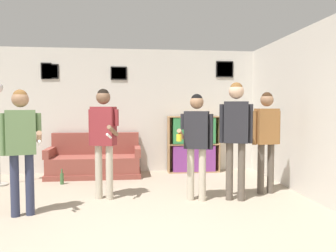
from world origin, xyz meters
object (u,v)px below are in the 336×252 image
(person_watcher_holding_cup, at_px, (197,136))
(person_spectator_near_bookshelf, at_px, (236,127))
(bookshelf, at_px, (193,144))
(person_player_foreground_center, at_px, (104,131))
(person_player_foreground_left, at_px, (21,139))
(person_spectator_far_right, at_px, (266,132))
(couch, at_px, (95,162))
(drinking_cup, at_px, (187,114))
(bottle_on_floor, at_px, (62,178))

(person_watcher_holding_cup, bearing_deg, person_spectator_near_bookshelf, -5.06)
(bookshelf, distance_m, person_spectator_near_bookshelf, 2.32)
(person_player_foreground_center, bearing_deg, person_player_foreground_left, -145.50)
(person_watcher_holding_cup, distance_m, person_spectator_far_right, 1.26)
(couch, relative_size, drinking_cup, 19.11)
(person_player_foreground_center, height_order, person_spectator_far_right, person_player_foreground_center)
(couch, xyz_separation_m, drinking_cup, (1.97, 0.20, 0.99))
(couch, height_order, person_spectator_near_bookshelf, person_spectator_near_bookshelf)
(bookshelf, xyz_separation_m, person_player_foreground_left, (-2.78, -2.65, 0.40))
(couch, relative_size, person_player_foreground_center, 1.11)
(person_player_foreground_left, distance_m, person_player_foreground_center, 1.21)
(bottle_on_floor, bearing_deg, bookshelf, 18.50)
(person_spectator_far_right, bearing_deg, bottle_on_floor, 163.55)
(person_player_foreground_center, bearing_deg, bottle_on_floor, 128.58)
(person_player_foreground_center, xyz_separation_m, person_spectator_far_right, (2.63, 0.05, -0.03))
(bookshelf, relative_size, person_player_foreground_center, 0.72)
(person_player_foreground_center, distance_m, person_watcher_holding_cup, 1.43)
(bookshelf, relative_size, drinking_cup, 12.46)
(person_spectator_near_bookshelf, xyz_separation_m, drinking_cup, (-0.37, 2.26, 0.16))
(couch, xyz_separation_m, person_watcher_holding_cup, (1.74, -2.01, 0.70))
(person_spectator_near_bookshelf, xyz_separation_m, bottle_on_floor, (-2.87, 1.37, -1.01))
(bookshelf, distance_m, person_watcher_holding_cup, 2.27)
(person_spectator_near_bookshelf, bearing_deg, person_watcher_holding_cup, 174.94)
(couch, bearing_deg, bottle_on_floor, -127.36)
(person_watcher_holding_cup, bearing_deg, bottle_on_floor, 149.86)
(person_watcher_holding_cup, relative_size, drinking_cup, 16.45)
(couch, relative_size, person_spectator_near_bookshelf, 1.05)
(person_watcher_holding_cup, distance_m, drinking_cup, 2.23)
(couch, xyz_separation_m, bookshelf, (2.12, 0.20, 0.32))
(person_spectator_near_bookshelf, relative_size, bottle_on_floor, 6.26)
(person_player_foreground_left, distance_m, drinking_cup, 3.74)
(bottle_on_floor, bearing_deg, person_player_foreground_center, -51.42)
(person_player_foreground_left, relative_size, person_player_foreground_center, 0.97)
(person_spectator_far_right, bearing_deg, bookshelf, 113.87)
(drinking_cup, bearing_deg, person_player_foreground_center, -129.79)
(couch, distance_m, bottle_on_floor, 0.89)
(drinking_cup, bearing_deg, person_spectator_far_right, -62.46)
(person_player_foreground_center, xyz_separation_m, person_watcher_holding_cup, (1.41, -0.24, -0.06))
(person_player_foreground_left, relative_size, person_watcher_holding_cup, 1.02)
(person_spectator_far_right, xyz_separation_m, drinking_cup, (-1.00, 1.92, 0.25))
(couch, xyz_separation_m, person_player_foreground_center, (0.33, -1.77, 0.76))
(person_watcher_holding_cup, relative_size, person_spectator_near_bookshelf, 0.90)
(couch, height_order, person_player_foreground_center, person_player_foreground_center)
(bookshelf, distance_m, person_player_foreground_left, 3.86)
(bottle_on_floor, xyz_separation_m, drinking_cup, (2.49, 0.89, 1.17))
(couch, bearing_deg, bookshelf, 5.28)
(couch, distance_m, person_player_foreground_left, 2.64)
(person_spectator_far_right, bearing_deg, person_spectator_near_bookshelf, -151.69)
(bookshelf, bearing_deg, bottle_on_floor, -161.50)
(person_player_foreground_center, bearing_deg, bookshelf, 47.68)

